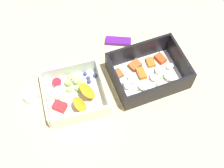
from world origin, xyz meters
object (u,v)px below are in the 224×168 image
at_px(fruit_bowl, 75,94).
at_px(paper_cup_liner, 31,96).
at_px(pasta_container, 148,74).
at_px(candy_bar, 118,41).

xyz_separation_m(fruit_bowl, paper_cup_liner, (-0.10, 0.03, -0.01)).
distance_m(pasta_container, fruit_bowl, 0.19).
xyz_separation_m(pasta_container, paper_cup_liner, (-0.29, 0.02, -0.01)).
distance_m(fruit_bowl, paper_cup_liner, 0.11).
relative_size(candy_bar, paper_cup_liner, 1.82).
bearing_deg(candy_bar, fruit_bowl, -138.15).
distance_m(fruit_bowl, candy_bar, 0.20).
bearing_deg(pasta_container, paper_cup_liner, 170.22).
distance_m(pasta_container, paper_cup_liner, 0.29).
bearing_deg(candy_bar, pasta_container, -73.61).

